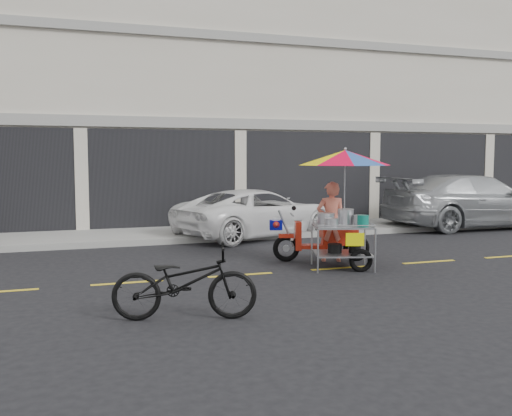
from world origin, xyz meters
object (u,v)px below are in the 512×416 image
object	(u,v)px
white_pickup	(257,213)
silver_pickup	(472,201)
near_bicycle	(185,282)
food_vendor_rig	(339,192)

from	to	relation	value
white_pickup	silver_pickup	xyz separation A→B (m)	(6.73, -0.26, 0.17)
white_pickup	near_bicycle	size ratio (longest dim) A/B	2.44
white_pickup	silver_pickup	world-z (taller)	silver_pickup
silver_pickup	near_bicycle	size ratio (longest dim) A/B	2.95
silver_pickup	food_vendor_rig	size ratio (longest dim) A/B	2.40
white_pickup	food_vendor_rig	xyz separation A→B (m)	(0.18, -4.36, 0.81)
white_pickup	near_bicycle	distance (m)	7.89
silver_pickup	near_bicycle	world-z (taller)	silver_pickup
white_pickup	near_bicycle	xyz separation A→B (m)	(-3.43, -7.10, -0.14)
silver_pickup	near_bicycle	xyz separation A→B (m)	(-10.16, -6.84, -0.31)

